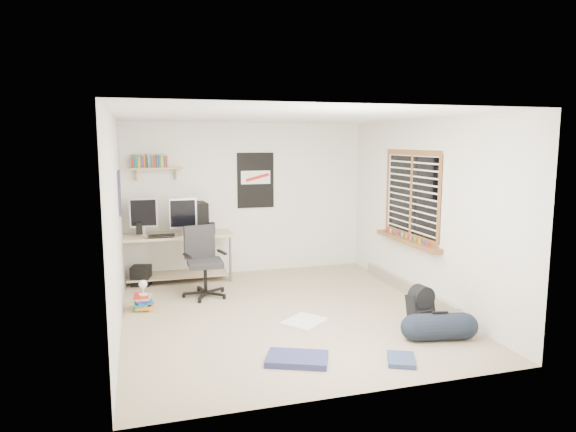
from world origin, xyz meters
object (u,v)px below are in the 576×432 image
object	(u,v)px
office_chair	(205,263)
duffel_bag	(439,328)
desk	(177,258)
book_stack	(142,299)
backpack	(421,310)

from	to	relation	value
office_chair	duffel_bag	distance (m)	3.31
duffel_bag	office_chair	bearing A→B (deg)	145.09
desk	book_stack	distance (m)	1.51
desk	backpack	xyz separation A→B (m)	(2.64, -2.92, -0.16)
desk	office_chair	xyz separation A→B (m)	(0.32, -0.99, 0.12)
duffel_bag	book_stack	world-z (taller)	duffel_bag
backpack	book_stack	distance (m)	3.54
office_chair	backpack	bearing A→B (deg)	-52.42
backpack	book_stack	xyz separation A→B (m)	(-3.19, 1.53, -0.05)
desk	book_stack	world-z (taller)	desk
office_chair	book_stack	size ratio (longest dim) A/B	2.15
duffel_bag	book_stack	distance (m)	3.73
backpack	desk	bearing A→B (deg)	123.96
duffel_bag	backpack	bearing A→B (deg)	98.09
duffel_bag	book_stack	xyz separation A→B (m)	(-3.17, 1.97, 0.01)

